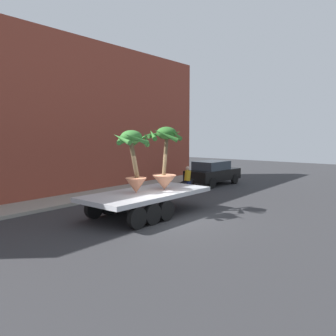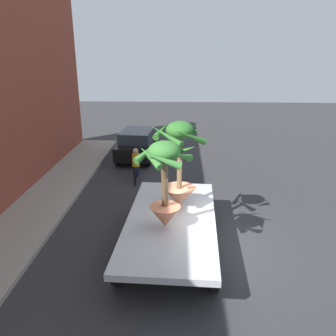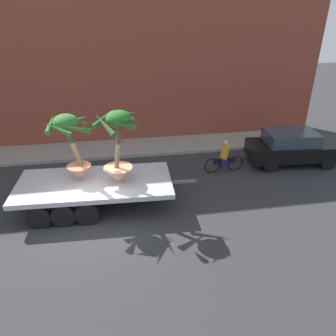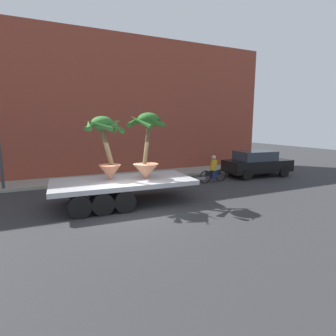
# 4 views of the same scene
# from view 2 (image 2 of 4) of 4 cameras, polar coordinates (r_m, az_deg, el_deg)

# --- Properties ---
(ground_plane) EXTENTS (60.00, 60.00, 0.00)m
(ground_plane) POSITION_cam_2_polar(r_m,az_deg,el_deg) (10.86, 6.41, -12.73)
(ground_plane) COLOR #2D2D30
(sidewalk) EXTENTS (24.00, 2.20, 0.15)m
(sidewalk) POSITION_cam_2_polar(r_m,az_deg,el_deg) (12.03, -24.55, -10.72)
(sidewalk) COLOR gray
(sidewalk) RESTS_ON ground
(flatbed_trailer) EXTENTS (6.67, 2.82, 0.98)m
(flatbed_trailer) POSITION_cam_2_polar(r_m,az_deg,el_deg) (10.16, 0.42, -9.99)
(flatbed_trailer) COLOR #B7BABF
(flatbed_trailer) RESTS_ON ground
(potted_palm_rear) EXTENTS (1.57, 1.72, 2.54)m
(potted_palm_rear) POSITION_cam_2_polar(r_m,az_deg,el_deg) (9.12, -0.49, -2.17)
(potted_palm_rear) COLOR #C17251
(potted_palm_rear) RESTS_ON flatbed_trailer
(potted_palm_middle) EXTENTS (1.67, 1.73, 2.69)m
(potted_palm_middle) POSITION_cam_2_polar(r_m,az_deg,el_deg) (10.61, 1.88, 0.35)
(potted_palm_middle) COLOR tan
(potted_palm_middle) RESTS_ON flatbed_trailer
(cyclist) EXTENTS (1.84, 0.37, 1.54)m
(cyclist) POSITION_cam_2_polar(r_m,az_deg,el_deg) (15.67, -5.34, 0.30)
(cyclist) COLOR black
(cyclist) RESTS_ON ground
(parked_car) EXTENTS (4.25, 2.09, 1.58)m
(parked_car) POSITION_cam_2_polar(r_m,az_deg,el_deg) (18.90, -5.03, 4.12)
(parked_car) COLOR black
(parked_car) RESTS_ON ground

